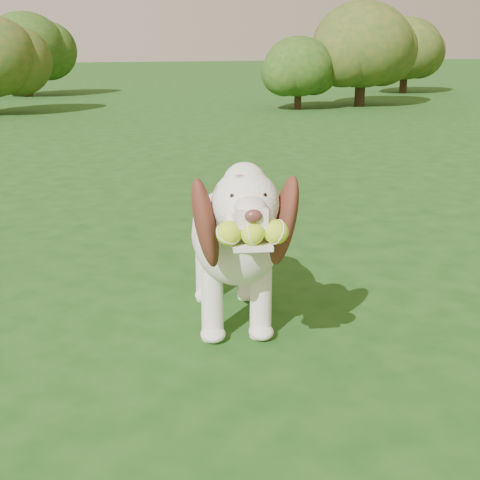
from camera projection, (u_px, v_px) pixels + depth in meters
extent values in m
plane|color=#194513|center=(112.00, 296.00, 3.46)|extent=(80.00, 80.00, 0.00)
ellipsoid|color=white|center=(231.00, 235.00, 3.09)|extent=(0.48, 0.76, 0.37)
ellipsoid|color=white|center=(237.00, 242.00, 2.83)|extent=(0.42, 0.42, 0.36)
ellipsoid|color=white|center=(226.00, 223.00, 3.33)|extent=(0.38, 0.38, 0.33)
cylinder|color=white|center=(241.00, 229.00, 2.67)|extent=(0.24, 0.32, 0.28)
sphere|color=white|center=(245.00, 204.00, 2.50)|extent=(0.30, 0.30, 0.26)
sphere|color=white|center=(245.00, 184.00, 2.50)|extent=(0.19, 0.19, 0.17)
cube|color=white|center=(250.00, 215.00, 2.36)|extent=(0.13, 0.17, 0.07)
ellipsoid|color=#592D28|center=(253.00, 216.00, 2.28)|extent=(0.07, 0.05, 0.05)
cube|color=white|center=(251.00, 243.00, 2.37)|extent=(0.17, 0.18, 0.02)
ellipsoid|color=brown|center=(205.00, 224.00, 2.51)|extent=(0.18, 0.24, 0.40)
ellipsoid|color=brown|center=(284.00, 221.00, 2.54)|extent=(0.17, 0.26, 0.40)
cylinder|color=white|center=(223.00, 208.00, 3.46)|extent=(0.09, 0.19, 0.14)
cylinder|color=white|center=(212.00, 305.00, 2.92)|extent=(0.11, 0.11, 0.32)
cylinder|color=white|center=(261.00, 303.00, 2.94)|extent=(0.11, 0.11, 0.32)
cylinder|color=white|center=(205.00, 270.00, 3.37)|extent=(0.11, 0.11, 0.32)
cylinder|color=white|center=(247.00, 268.00, 3.39)|extent=(0.11, 0.11, 0.32)
sphere|color=#CDF322|center=(229.00, 233.00, 2.31)|extent=(0.10, 0.10, 0.09)
sphere|color=#CDF322|center=(252.00, 233.00, 2.32)|extent=(0.10, 0.10, 0.09)
sphere|color=#CDF322|center=(276.00, 232.00, 2.33)|extent=(0.10, 0.10, 0.09)
cylinder|color=#382314|center=(403.00, 81.00, 16.73)|extent=(0.19, 0.19, 0.59)
ellipsoid|color=#1C4715|center=(406.00, 48.00, 16.50)|extent=(1.78, 1.78, 1.52)
cylinder|color=#382314|center=(28.00, 83.00, 15.70)|extent=(0.19, 0.19, 0.62)
ellipsoid|color=#1C4715|center=(25.00, 47.00, 15.46)|extent=(1.86, 1.86, 1.58)
cylinder|color=#382314|center=(298.00, 98.00, 12.76)|extent=(0.14, 0.14, 0.44)
ellipsoid|color=#1C4715|center=(299.00, 66.00, 12.59)|extent=(1.31, 1.31, 1.12)
cylinder|color=#382314|center=(360.00, 90.00, 13.34)|extent=(0.20, 0.20, 0.65)
ellipsoid|color=#1C4715|center=(362.00, 45.00, 13.09)|extent=(1.96, 1.96, 1.66)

